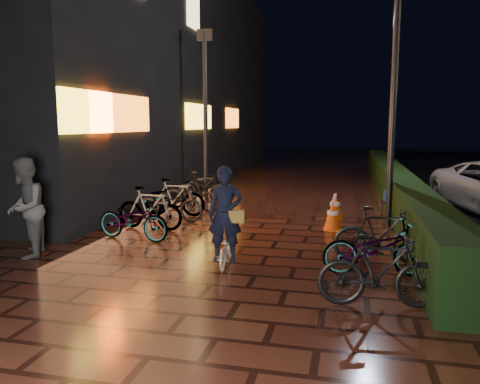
% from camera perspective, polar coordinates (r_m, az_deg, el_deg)
% --- Properties ---
extents(ground, '(80.00, 80.00, 0.00)m').
position_cam_1_polar(ground, '(8.06, -1.31, -8.66)').
color(ground, '#381911').
rests_on(ground, ground).
extents(hedge, '(0.70, 20.00, 1.00)m').
position_cam_1_polar(hedge, '(15.63, 18.09, 1.12)').
color(hedge, black).
rests_on(hedge, ground).
extents(bystander_person, '(0.97, 1.06, 1.78)m').
position_cam_1_polar(bystander_person, '(9.04, -24.76, -1.77)').
color(bystander_person, '#5D5D5F').
rests_on(bystander_person, ground).
extents(storefront_block, '(12.09, 22.00, 9.00)m').
position_cam_1_polar(storefront_block, '(22.24, -18.36, 13.47)').
color(storefront_block, black).
rests_on(storefront_block, ground).
extents(lamp_post_hedge, '(0.53, 0.26, 5.65)m').
position_cam_1_polar(lamp_post_hedge, '(11.47, 18.24, 11.68)').
color(lamp_post_hedge, black).
rests_on(lamp_post_hedge, ground).
extents(lamp_post_sf, '(0.50, 0.15, 5.28)m').
position_cam_1_polar(lamp_post_sf, '(15.20, -4.23, 10.39)').
color(lamp_post_sf, black).
rests_on(lamp_post_sf, ground).
extents(cyclist, '(0.63, 1.20, 1.68)m').
position_cam_1_polar(cyclist, '(7.73, -1.75, -4.61)').
color(cyclist, silver).
rests_on(cyclist, ground).
extents(traffic_barrier, '(0.42, 1.59, 0.64)m').
position_cam_1_polar(traffic_barrier, '(11.20, 11.37, -2.30)').
color(traffic_barrier, '#D8470B').
rests_on(traffic_barrier, ground).
extents(cart_assembly, '(0.62, 0.66, 0.95)m').
position_cam_1_polar(cart_assembly, '(12.49, 18.11, -0.68)').
color(cart_assembly, black).
rests_on(cart_assembly, ground).
extents(parked_bikes_storefront, '(1.85, 5.97, 0.96)m').
position_cam_1_polar(parked_bikes_storefront, '(12.13, -7.41, -0.76)').
color(parked_bikes_storefront, black).
rests_on(parked_bikes_storefront, ground).
extents(parked_bikes_hedge, '(1.79, 2.64, 0.96)m').
position_cam_1_polar(parked_bikes_hedge, '(7.45, 16.57, -6.74)').
color(parked_bikes_hedge, black).
rests_on(parked_bikes_hedge, ground).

